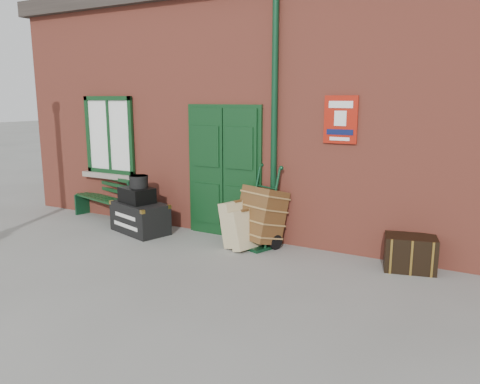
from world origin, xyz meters
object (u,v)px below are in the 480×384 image
Objects in this scene: porter_trolley at (261,216)px; dark_trunk at (410,253)px; houdini_trunk at (140,218)px; bench at (104,197)px.

porter_trolley is 1.90× the size of dark_trunk.
porter_trolley is (2.25, 0.33, 0.23)m from houdini_trunk.
bench is 2.16× the size of dark_trunk.
houdini_trunk is 0.84× the size of porter_trolley.
bench is at bearing 178.27° from houdini_trunk.
porter_trolley is at bearing 25.11° from houdini_trunk.
dark_trunk is at bearing 13.64° from bench.
houdini_trunk is 1.58× the size of dark_trunk.
houdini_trunk reaches higher than dark_trunk.
dark_trunk is (4.55, 0.36, -0.02)m from houdini_trunk.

